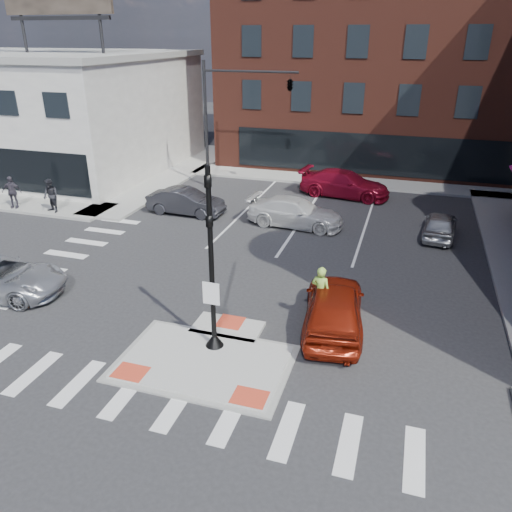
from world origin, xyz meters
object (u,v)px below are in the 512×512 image
(white_pickup, at_px, (295,212))
(pedestrian_a, at_px, (51,196))
(bg_car_red, at_px, (345,184))
(bg_car_dark, at_px, (186,202))
(cyclist, at_px, (320,307))
(red_sedan, at_px, (334,307))
(pedestrian_b, at_px, (12,192))
(bg_car_silver, at_px, (440,225))

(white_pickup, xyz_separation_m, pedestrian_a, (-13.61, -2.39, 0.36))
(white_pickup, xyz_separation_m, bg_car_red, (1.73, 6.11, 0.07))
(bg_car_dark, xyz_separation_m, cyclist, (9.55, -9.60, 0.04))
(red_sedan, relative_size, pedestrian_b, 2.66)
(bg_car_dark, height_order, bg_car_red, bg_car_red)
(bg_car_silver, bearing_deg, cyclist, 72.70)
(red_sedan, xyz_separation_m, bg_car_red, (-1.91, 15.70, -0.03))
(red_sedan, distance_m, pedestrian_b, 21.20)
(red_sedan, distance_m, pedestrian_a, 18.70)
(pedestrian_a, bearing_deg, pedestrian_b, -162.41)
(bg_car_dark, xyz_separation_m, bg_car_red, (8.14, 6.09, 0.09))
(white_pickup, bearing_deg, pedestrian_a, 104.39)
(bg_car_dark, distance_m, cyclist, 13.55)
(white_pickup, distance_m, bg_car_red, 6.35)
(pedestrian_b, bearing_deg, bg_car_red, 5.89)
(cyclist, relative_size, pedestrian_b, 1.22)
(bg_car_red, bearing_deg, pedestrian_b, 123.06)
(bg_car_dark, bearing_deg, pedestrian_a, 109.97)
(bg_car_red, bearing_deg, cyclist, -167.05)
(bg_car_dark, relative_size, cyclist, 1.93)
(bg_car_red, xyz_separation_m, pedestrian_b, (-18.03, -8.50, 0.27))
(bg_car_dark, bearing_deg, bg_car_silver, -86.01)
(white_pickup, relative_size, pedestrian_a, 2.69)
(bg_car_dark, height_order, bg_car_silver, bg_car_dark)
(cyclist, height_order, pedestrian_b, cyclist)
(bg_car_silver, height_order, pedestrian_b, pedestrian_b)
(white_pickup, xyz_separation_m, pedestrian_b, (-16.30, -2.39, 0.34))
(bg_car_dark, height_order, pedestrian_b, pedestrian_b)
(pedestrian_b, bearing_deg, red_sedan, -39.20)
(red_sedan, distance_m, white_pickup, 10.26)
(bg_car_red, bearing_deg, bg_car_dark, 134.63)
(white_pickup, bearing_deg, bg_car_red, -11.42)
(red_sedan, relative_size, bg_car_silver, 1.29)
(pedestrian_b, bearing_deg, bg_car_silver, -12.11)
(bg_car_silver, distance_m, pedestrian_a, 21.18)
(pedestrian_a, xyz_separation_m, pedestrian_b, (-2.69, 0.00, -0.02))
(bg_car_dark, xyz_separation_m, pedestrian_a, (-7.20, -2.40, 0.38))
(pedestrian_a, bearing_deg, bg_car_silver, 25.73)
(bg_car_silver, relative_size, bg_car_red, 0.69)
(white_pickup, relative_size, bg_car_dark, 1.17)
(cyclist, relative_size, pedestrian_a, 1.20)
(red_sedan, bearing_deg, pedestrian_b, -27.51)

